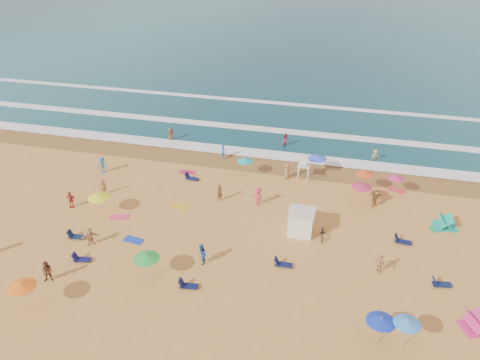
# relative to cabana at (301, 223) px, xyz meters

# --- Properties ---
(ground) EXTENTS (220.00, 220.00, 0.00)m
(ground) POSITION_rel_cabana_xyz_m (-6.78, -0.95, -1.00)
(ground) COLOR gold
(ground) RESTS_ON ground
(ocean) EXTENTS (220.00, 140.00, 0.18)m
(ocean) POSITION_rel_cabana_xyz_m (-6.78, 83.05, -1.00)
(ocean) COLOR #0C4756
(ocean) RESTS_ON ground
(wet_sand) EXTENTS (220.00, 220.00, 0.00)m
(wet_sand) POSITION_rel_cabana_xyz_m (-6.78, 11.55, -0.99)
(wet_sand) COLOR olive
(wet_sand) RESTS_ON ground
(surf_foam) EXTENTS (200.00, 18.70, 0.05)m
(surf_foam) POSITION_rel_cabana_xyz_m (-6.78, 20.37, -0.90)
(surf_foam) COLOR white
(surf_foam) RESTS_ON ground
(cabana) EXTENTS (2.00, 2.00, 2.00)m
(cabana) POSITION_rel_cabana_xyz_m (0.00, 0.00, 0.00)
(cabana) COLOR white
(cabana) RESTS_ON ground
(cabana_roof) EXTENTS (2.20, 2.20, 0.12)m
(cabana_roof) POSITION_rel_cabana_xyz_m (0.00, 0.00, 1.06)
(cabana_roof) COLOR silver
(cabana_roof) RESTS_ON cabana
(bicycle) EXTENTS (0.74, 1.90, 0.98)m
(bicycle) POSITION_rel_cabana_xyz_m (1.90, -0.30, -0.51)
(bicycle) COLOR black
(bicycle) RESTS_ON ground
(lifeguard_stand) EXTENTS (1.20, 1.20, 2.10)m
(lifeguard_stand) POSITION_rel_cabana_xyz_m (-1.02, 9.55, 0.05)
(lifeguard_stand) COLOR white
(lifeguard_stand) RESTS_ON ground
(beach_umbrellas) EXTENTS (64.61, 26.87, 0.77)m
(beach_umbrellas) POSITION_rel_cabana_xyz_m (-5.55, -1.82, 1.05)
(beach_umbrellas) COLOR green
(beach_umbrellas) RESTS_ON ground
(loungers) EXTENTS (48.31, 16.04, 0.34)m
(loungers) POSITION_rel_cabana_xyz_m (-0.70, -2.70, -0.83)
(loungers) COLOR #0E1D47
(loungers) RESTS_ON ground
(towels) EXTENTS (39.03, 28.45, 0.03)m
(towels) POSITION_rel_cabana_xyz_m (-6.24, -3.68, -0.98)
(towels) COLOR red
(towels) RESTS_ON ground
(popup_tents) EXTENTS (2.85, 13.80, 1.20)m
(popup_tents) POSITION_rel_cabana_xyz_m (12.38, -1.96, -0.40)
(popup_tents) COLOR #DE3181
(popup_tents) RESTS_ON ground
(beachgoers) EXTENTS (31.36, 28.61, 2.04)m
(beachgoers) POSITION_rel_cabana_xyz_m (-9.07, 3.67, -0.19)
(beachgoers) COLOR tan
(beachgoers) RESTS_ON ground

